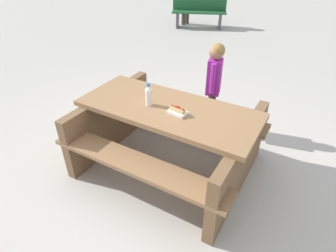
# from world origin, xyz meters

# --- Properties ---
(ground_plane) EXTENTS (30.00, 30.00, 0.00)m
(ground_plane) POSITION_xyz_m (0.00, 0.00, 0.00)
(ground_plane) COLOR #B7B2A8
(ground_plane) RESTS_ON ground
(picnic_table) EXTENTS (2.15, 1.89, 0.75)m
(picnic_table) POSITION_xyz_m (0.00, 0.00, 0.44)
(picnic_table) COLOR olive
(picnic_table) RESTS_ON ground
(soda_bottle) EXTENTS (0.07, 0.07, 0.23)m
(soda_bottle) POSITION_xyz_m (-0.16, -0.11, 0.86)
(soda_bottle) COLOR silver
(soda_bottle) RESTS_ON picnic_table
(hotdog_tray) EXTENTS (0.20, 0.14, 0.08)m
(hotdog_tray) POSITION_xyz_m (0.16, -0.02, 0.78)
(hotdog_tray) COLOR white
(hotdog_tray) RESTS_ON picnic_table
(child_in_coat) EXTENTS (0.23, 0.25, 1.15)m
(child_in_coat) POSITION_xyz_m (-0.19, 0.92, 0.74)
(child_in_coat) COLOR #262633
(child_in_coat) RESTS_ON ground
(park_bench_near) EXTENTS (1.38, 1.31, 0.85)m
(park_bench_near) POSITION_xyz_m (-3.89, 4.63, 0.45)
(park_bench_near) COLOR #1E592D
(park_bench_near) RESTS_ON ground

